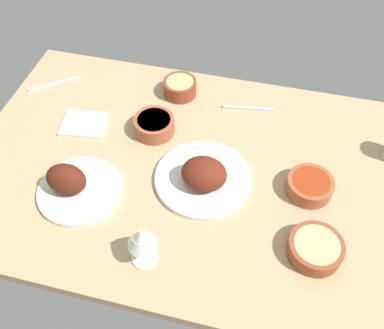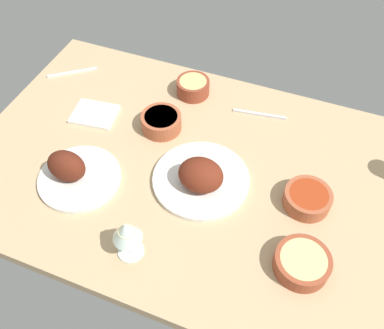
% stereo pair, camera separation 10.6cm
% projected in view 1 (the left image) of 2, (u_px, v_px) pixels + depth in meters
% --- Properties ---
extents(dining_table, '(1.40, 0.90, 0.04)m').
position_uv_depth(dining_table, '(192.00, 173.00, 1.30)').
color(dining_table, tan).
rests_on(dining_table, ground).
extents(plate_near_viewer, '(0.25, 0.25, 0.11)m').
position_uv_depth(plate_near_viewer, '(73.00, 185.00, 1.20)').
color(plate_near_viewer, silver).
rests_on(plate_near_viewer, dining_table).
extents(plate_far_side, '(0.29, 0.29, 0.11)m').
position_uv_depth(plate_far_side, '(203.00, 176.00, 1.22)').
color(plate_far_side, silver).
rests_on(plate_far_side, dining_table).
extents(bowl_potatoes, '(0.14, 0.14, 0.05)m').
position_uv_depth(bowl_potatoes, '(315.00, 248.00, 1.08)').
color(bowl_potatoes, brown).
rests_on(bowl_potatoes, dining_table).
extents(bowl_cream, '(0.13, 0.13, 0.05)m').
position_uv_depth(bowl_cream, '(154.00, 125.00, 1.36)').
color(bowl_cream, '#A35133').
rests_on(bowl_cream, dining_table).
extents(bowl_sauce, '(0.13, 0.13, 0.05)m').
position_uv_depth(bowl_sauce, '(310.00, 185.00, 1.21)').
color(bowl_sauce, '#A35133').
rests_on(bowl_sauce, dining_table).
extents(bowl_pasta, '(0.12, 0.12, 0.06)m').
position_uv_depth(bowl_pasta, '(180.00, 87.00, 1.47)').
color(bowl_pasta, brown).
rests_on(bowl_pasta, dining_table).
extents(wine_glass, '(0.08, 0.08, 0.14)m').
position_uv_depth(wine_glass, '(142.00, 239.00, 1.01)').
color(wine_glass, silver).
rests_on(wine_glass, dining_table).
extents(folded_napkin, '(0.16, 0.13, 0.01)m').
position_uv_depth(folded_napkin, '(84.00, 124.00, 1.39)').
color(folded_napkin, white).
rests_on(folded_napkin, dining_table).
extents(fork_loose, '(0.15, 0.12, 0.01)m').
position_uv_depth(fork_loose, '(54.00, 84.00, 1.52)').
color(fork_loose, silver).
rests_on(fork_loose, dining_table).
extents(spoon_loose, '(0.18, 0.04, 0.01)m').
position_uv_depth(spoon_loose, '(249.00, 108.00, 1.44)').
color(spoon_loose, silver).
rests_on(spoon_loose, dining_table).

